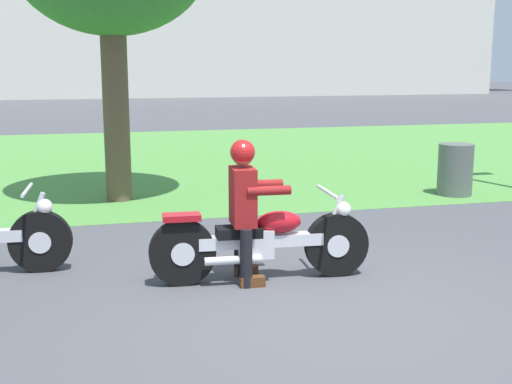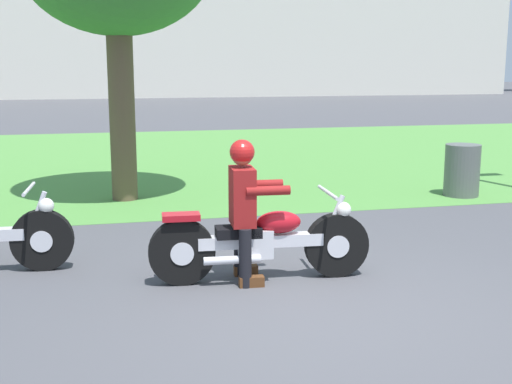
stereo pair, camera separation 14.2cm
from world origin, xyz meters
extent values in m
plane|color=#4C4C51|center=(0.00, 0.00, 0.00)|extent=(120.00, 120.00, 0.00)
cube|color=#549342|center=(0.00, 9.77, 0.00)|extent=(60.00, 12.00, 0.01)
cylinder|color=black|center=(0.41, 0.98, 0.32)|extent=(0.65, 0.16, 0.64)
cylinder|color=silver|center=(0.41, 0.98, 0.32)|extent=(0.23, 0.15, 0.22)
cylinder|color=black|center=(-1.13, 1.07, 0.32)|extent=(0.65, 0.16, 0.64)
cylinder|color=silver|center=(-1.13, 1.07, 0.32)|extent=(0.23, 0.15, 0.22)
cube|color=silver|center=(-0.36, 1.02, 0.40)|extent=(1.24, 0.21, 0.12)
cube|color=silver|center=(-0.41, 1.03, 0.38)|extent=(0.33, 0.26, 0.28)
ellipsoid|color=#B2141E|center=(-0.18, 1.01, 0.58)|extent=(0.45, 0.27, 0.22)
cube|color=black|center=(-0.58, 1.04, 0.50)|extent=(0.45, 0.27, 0.10)
cube|color=#B2141E|center=(-1.13, 1.07, 0.67)|extent=(0.37, 0.22, 0.06)
cylinder|color=silver|center=(0.36, 0.98, 0.57)|extent=(0.25, 0.07, 0.53)
cylinder|color=silver|center=(0.31, 0.98, 0.86)|extent=(0.08, 0.66, 0.04)
sphere|color=white|center=(0.47, 0.97, 0.68)|extent=(0.16, 0.16, 0.16)
cylinder|color=silver|center=(-0.67, 0.90, 0.26)|extent=(0.55, 0.11, 0.08)
cylinder|color=black|center=(-0.53, 1.22, 0.29)|extent=(0.12, 0.12, 0.57)
cube|color=#593319|center=(-0.47, 1.21, 0.05)|extent=(0.25, 0.11, 0.10)
cylinder|color=black|center=(-0.55, 0.86, 0.29)|extent=(0.12, 0.12, 0.57)
cube|color=#593319|center=(-0.49, 0.85, 0.05)|extent=(0.25, 0.11, 0.10)
cube|color=maroon|center=(-0.54, 1.04, 0.85)|extent=(0.24, 0.39, 0.56)
cylinder|color=maroon|center=(-0.31, 1.19, 0.93)|extent=(0.42, 0.12, 0.09)
cylinder|color=maroon|center=(-0.33, 0.85, 0.93)|extent=(0.42, 0.12, 0.09)
sphere|color=#996B4C|center=(-0.54, 1.04, 1.25)|extent=(0.20, 0.20, 0.20)
sphere|color=#B21919|center=(-0.54, 1.04, 1.28)|extent=(0.24, 0.24, 0.24)
cylinder|color=black|center=(-2.47, 1.86, 0.32)|extent=(0.64, 0.16, 0.64)
cylinder|color=silver|center=(-2.47, 1.86, 0.32)|extent=(0.23, 0.15, 0.22)
cylinder|color=silver|center=(-2.52, 1.86, 0.57)|extent=(0.25, 0.07, 0.53)
cylinder|color=silver|center=(-2.57, 1.87, 0.86)|extent=(0.08, 0.66, 0.04)
sphere|color=white|center=(-2.41, 1.86, 0.68)|extent=(0.16, 0.16, 0.16)
cylinder|color=brown|center=(-1.50, 5.37, 1.32)|extent=(0.39, 0.39, 2.64)
cylinder|color=#595E5B|center=(3.78, 4.44, 0.42)|extent=(0.56, 0.56, 0.83)
camera|label=1|loc=(-1.99, -5.15, 2.12)|focal=47.26mm
camera|label=2|loc=(-1.85, -5.18, 2.12)|focal=47.26mm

